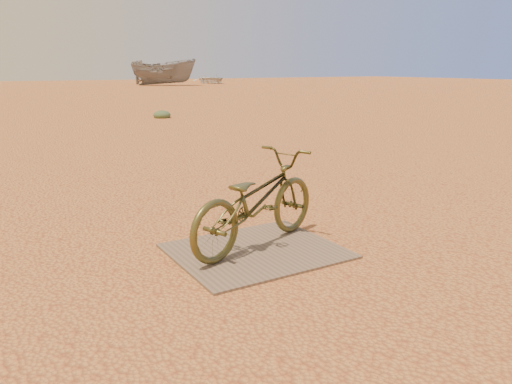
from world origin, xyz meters
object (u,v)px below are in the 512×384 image
boat_mid_right (163,72)px  plywood_board (256,251)px  bicycle (256,201)px  boat_far_right (212,79)px

boat_mid_right → plywood_board: bearing=-159.7°
bicycle → boat_far_right: bicycle is taller
bicycle → boat_mid_right: (13.85, 39.07, 0.69)m
boat_far_right → plywood_board: bearing=-111.6°
plywood_board → boat_far_right: 46.20m
boat_far_right → boat_mid_right: bearing=-152.8°
bicycle → boat_far_right: (19.75, 41.63, -0.02)m
bicycle → boat_mid_right: boat_mid_right is taller
plywood_board → bicycle: size_ratio=0.88×
boat_mid_right → boat_far_right: size_ratio=1.41×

